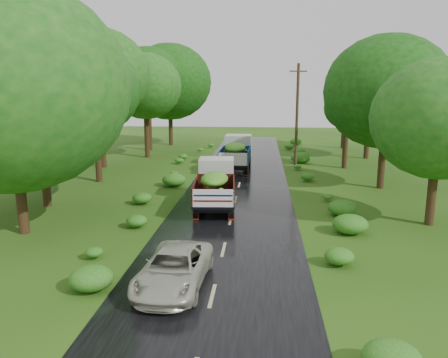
# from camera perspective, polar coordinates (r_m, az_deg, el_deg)

# --- Properties ---
(ground) EXTENTS (120.00, 120.00, 0.00)m
(ground) POSITION_cam_1_polar(r_m,az_deg,el_deg) (14.12, -1.54, -15.05)
(ground) COLOR #20480F
(ground) RESTS_ON ground
(road) EXTENTS (6.50, 80.00, 0.02)m
(road) POSITION_cam_1_polar(r_m,az_deg,el_deg) (18.69, 0.20, -8.11)
(road) COLOR black
(road) RESTS_ON ground
(road_lines) EXTENTS (0.12, 69.60, 0.00)m
(road_lines) POSITION_cam_1_polar(r_m,az_deg,el_deg) (19.62, 0.45, -7.08)
(road_lines) COLOR #BFB78C
(road_lines) RESTS_ON road
(truck_near) EXTENTS (2.40, 5.84, 2.40)m
(truck_near) POSITION_cam_1_polar(r_m,az_deg,el_deg) (23.61, -1.13, -0.45)
(truck_near) COLOR black
(truck_near) RESTS_ON ground
(truck_far) EXTENTS (2.29, 6.13, 2.56)m
(truck_far) POSITION_cam_1_polar(r_m,az_deg,el_deg) (34.59, 1.64, 3.63)
(truck_far) COLOR black
(truck_far) RESTS_ON ground
(car) EXTENTS (2.23, 4.44, 1.21)m
(car) POSITION_cam_1_polar(r_m,az_deg,el_deg) (14.55, -6.55, -11.56)
(car) COLOR beige
(car) RESTS_ON road
(utility_pole) EXTENTS (1.41, 0.54, 8.28)m
(utility_pole) POSITION_cam_1_polar(r_m,az_deg,el_deg) (36.01, 9.51, 8.30)
(utility_pole) COLOR #382616
(utility_pole) RESTS_ON ground
(trees_left) EXTENTS (6.74, 35.32, 9.20)m
(trees_left) POSITION_cam_1_polar(r_m,az_deg,el_deg) (34.56, -14.32, 12.00)
(trees_left) COLOR black
(trees_left) RESTS_ON ground
(trees_right) EXTENTS (6.27, 30.26, 8.64)m
(trees_right) POSITION_cam_1_polar(r_m,az_deg,el_deg) (34.63, 19.25, 10.35)
(trees_right) COLOR black
(trees_right) RESTS_ON ground
(shrubs) EXTENTS (11.90, 44.00, 0.70)m
(shrubs) POSITION_cam_1_polar(r_m,az_deg,el_deg) (27.22, 1.78, -0.97)
(shrubs) COLOR #1C6016
(shrubs) RESTS_ON ground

